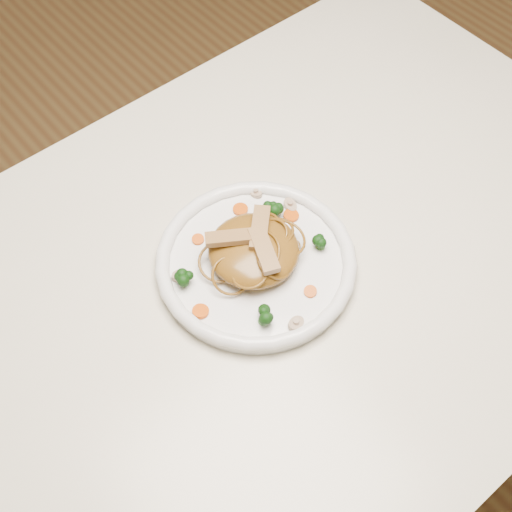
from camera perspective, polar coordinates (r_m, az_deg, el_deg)
ground at (r=1.66m, az=0.99°, el=-15.16°), size 4.00×4.00×0.00m
table at (r=1.07m, az=1.48°, el=-3.63°), size 1.20×0.80×0.75m
plate at (r=0.97m, az=0.00°, el=-0.73°), size 0.31×0.31×0.02m
noodle_mound at (r=0.95m, az=-0.19°, el=0.48°), size 0.16×0.16×0.04m
chicken_a at (r=0.94m, az=0.31°, el=2.31°), size 0.07×0.06×0.01m
chicken_b at (r=0.93m, az=-2.16°, el=1.49°), size 0.07×0.05×0.01m
chicken_c at (r=0.92m, az=0.65°, el=0.51°), size 0.05×0.08×0.01m
broccoli_0 at (r=1.00m, az=1.34°, el=3.81°), size 0.03×0.03×0.03m
broccoli_1 at (r=0.94m, az=-5.97°, el=-1.74°), size 0.03×0.03×0.03m
broccoli_2 at (r=0.91m, az=0.59°, el=-4.94°), size 0.03×0.03×0.03m
broccoli_3 at (r=0.97m, az=5.33°, el=1.25°), size 0.03×0.03×0.03m
carrot_0 at (r=1.02m, az=-1.28°, el=3.83°), size 0.03×0.03×0.00m
carrot_1 at (r=0.92m, az=-4.55°, el=-4.52°), size 0.02×0.02×0.00m
carrot_2 at (r=1.01m, az=2.88°, el=3.31°), size 0.02×0.02×0.00m
carrot_3 at (r=0.99m, az=-4.76°, el=1.36°), size 0.02×0.02×0.00m
carrot_4 at (r=0.94m, az=4.45°, el=-2.90°), size 0.02×0.02×0.00m
mushroom_0 at (r=0.91m, az=3.27°, el=-5.51°), size 0.03×0.03×0.01m
mushroom_1 at (r=1.02m, az=2.80°, el=4.16°), size 0.03×0.03×0.01m
mushroom_2 at (r=0.95m, az=-6.12°, el=-1.63°), size 0.04×0.04×0.01m
mushroom_3 at (r=1.03m, az=-0.01°, el=5.15°), size 0.02×0.02×0.01m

